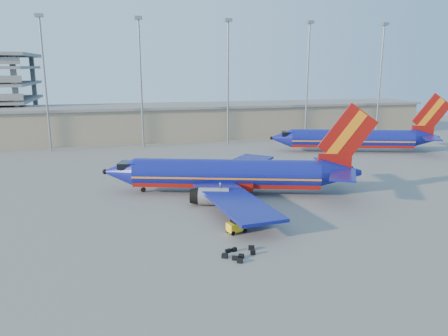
{
  "coord_description": "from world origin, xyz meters",
  "views": [
    {
      "loc": [
        -10.76,
        -54.32,
        18.17
      ],
      "look_at": [
        3.76,
        4.43,
        4.0
      ],
      "focal_mm": 35.0,
      "sensor_mm": 36.0,
      "label": 1
    }
  ],
  "objects": [
    {
      "name": "ground",
      "position": [
        0.0,
        0.0,
        0.0
      ],
      "size": [
        220.0,
        220.0,
        0.0
      ],
      "primitive_type": "plane",
      "color": "slate",
      "rests_on": "ground"
    },
    {
      "name": "terminal_building",
      "position": [
        10.0,
        58.0,
        4.32
      ],
      "size": [
        122.0,
        16.0,
        8.5
      ],
      "color": "gray",
      "rests_on": "ground"
    },
    {
      "name": "light_mast_row",
      "position": [
        5.0,
        46.0,
        17.55
      ],
      "size": [
        101.6,
        1.6,
        28.65
      ],
      "color": "gray",
      "rests_on": "ground"
    },
    {
      "name": "aircraft_main",
      "position": [
        5.15,
        4.81,
        2.83
      ],
      "size": [
        38.05,
        36.02,
        13.27
      ],
      "rotation": [
        0.0,
        0.0,
        -0.3
      ],
      "color": "navy",
      "rests_on": "ground"
    },
    {
      "name": "aircraft_second",
      "position": [
        39.14,
        28.97,
        2.92
      ],
      "size": [
        36.5,
        18.83,
        12.73
      ],
      "rotation": [
        0.0,
        0.0,
        -0.3
      ],
      "color": "navy",
      "rests_on": "ground"
    },
    {
      "name": "baggage_tug",
      "position": [
        1.56,
        -10.13,
        0.76
      ],
      "size": [
        2.32,
        1.81,
        1.47
      ],
      "rotation": [
        0.0,
        0.0,
        0.32
      ],
      "color": "yellow",
      "rests_on": "ground"
    },
    {
      "name": "luggage_pile",
      "position": [
        0.12,
        -16.13,
        0.2
      ],
      "size": [
        3.78,
        3.17,
        0.48
      ],
      "color": "black",
      "rests_on": "ground"
    }
  ]
}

